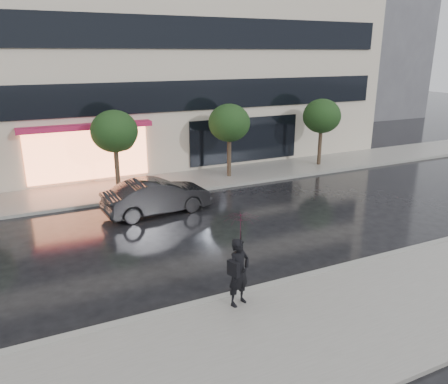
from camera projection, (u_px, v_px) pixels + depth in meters
ground at (283, 266)px, 13.94m from camera, size 120.00×120.00×0.00m
sidewalk_near at (353, 317)px, 11.13m from camera, size 60.00×4.50×0.12m
sidewalk_far at (175, 182)px, 22.73m from camera, size 60.00×3.50×0.12m
curb_near at (301, 278)px, 13.06m from camera, size 60.00×0.25×0.14m
curb_far at (187, 191)px, 21.22m from camera, size 60.00×0.25×0.14m
office_building at (128, 10)px, 26.64m from camera, size 30.00×12.76×18.00m
bg_building_right at (349, 38)px, 46.26m from camera, size 12.00×12.00×16.00m
tree_mid_west at (116, 133)px, 20.46m from camera, size 2.20×2.20×3.99m
tree_mid_east at (230, 124)px, 22.93m from camera, size 2.20×2.20×3.99m
tree_far_east at (322, 117)px, 25.40m from camera, size 2.20×2.20×3.99m
parked_car at (157, 196)px, 18.33m from camera, size 4.62×1.96×1.48m
pedestrian_with_umbrella at (240, 247)px, 11.16m from camera, size 1.22×1.23×2.55m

